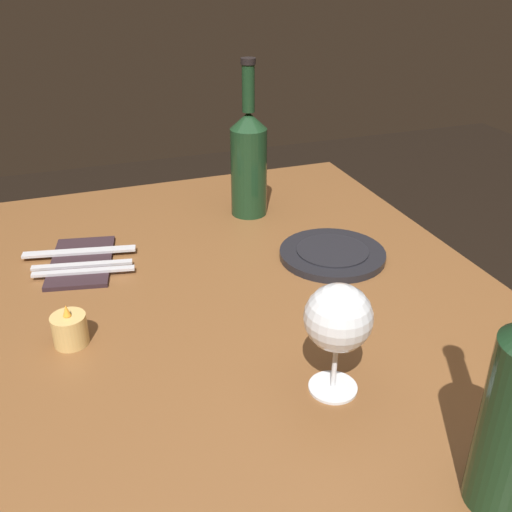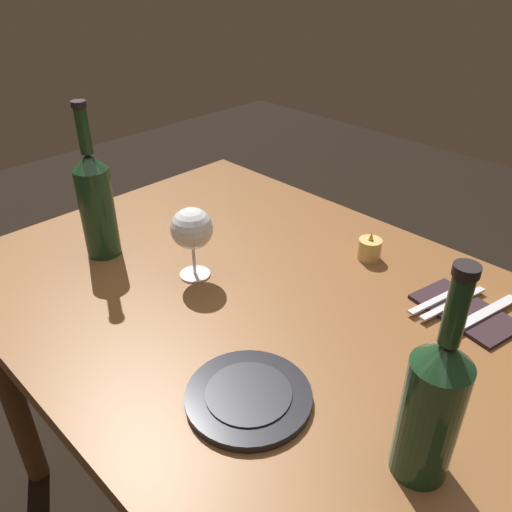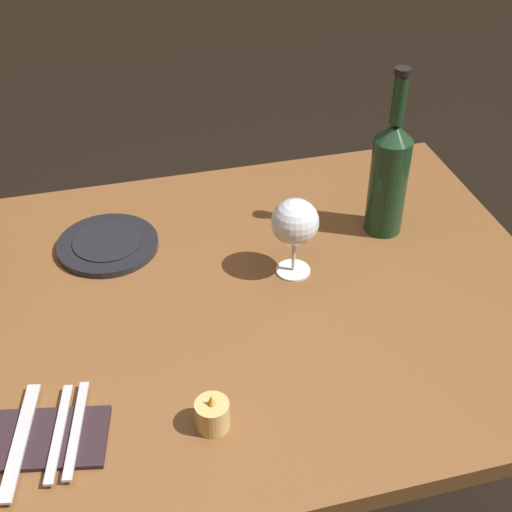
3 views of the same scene
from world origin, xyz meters
name	(u,v)px [view 2 (image 2 of 3)]	position (x,y,z in m)	size (l,w,h in m)	color
dining_table	(271,337)	(0.00, 0.00, 0.65)	(1.30, 0.90, 0.74)	brown
wine_glass_left	(192,230)	(-0.19, -0.05, 0.85)	(0.09, 0.09, 0.16)	white
wine_bottle	(96,202)	(-0.40, -0.13, 0.87)	(0.08, 0.08, 0.35)	#19381E
wine_bottle_second	(432,405)	(0.40, -0.13, 0.86)	(0.08, 0.08, 0.33)	#19381E
votive_candle	(369,250)	(0.04, 0.28, 0.76)	(0.05, 0.05, 0.07)	#DBB266
dinner_plate	(249,396)	(0.15, -0.21, 0.75)	(0.20, 0.20, 0.02)	black
folded_napkin	(465,311)	(0.29, 0.24, 0.74)	(0.21, 0.15, 0.01)	#2D1E23
fork_inner	(453,303)	(0.26, 0.24, 0.75)	(0.05, 0.18, 0.00)	silver
fork_outer	(442,298)	(0.24, 0.24, 0.75)	(0.05, 0.18, 0.00)	silver
table_knife	(480,316)	(0.32, 0.24, 0.75)	(0.06, 0.21, 0.00)	silver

